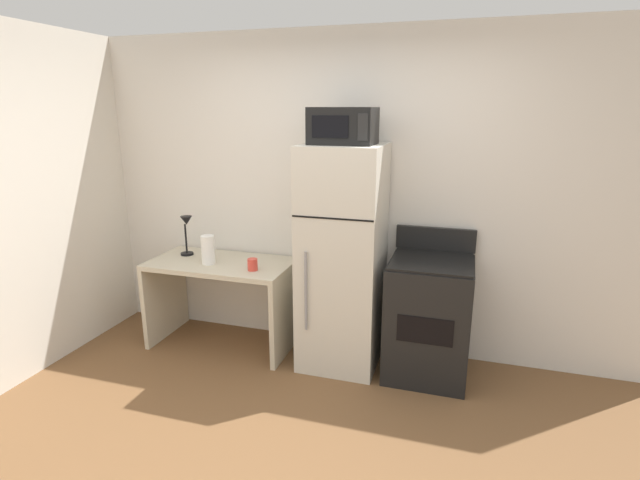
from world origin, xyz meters
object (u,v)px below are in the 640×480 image
object	(u,v)px
microwave	(343,126)
desk	(222,286)
desk_lamp	(186,229)
oven_range	(428,317)
refrigerator	(342,258)
coffee_mug	(253,265)
paper_towel_roll	(208,250)

from	to	relation	value
microwave	desk	bearing A→B (deg)	179.39
desk_lamp	oven_range	world-z (taller)	desk_lamp
desk_lamp	microwave	world-z (taller)	microwave
desk_lamp	refrigerator	xyz separation A→B (m)	(1.41, -0.06, -0.12)
desk	desk_lamp	world-z (taller)	desk_lamp
microwave	oven_range	bearing A→B (deg)	2.47
coffee_mug	microwave	world-z (taller)	microwave
refrigerator	paper_towel_roll	bearing A→B (deg)	-175.43
desk	oven_range	size ratio (longest dim) A/B	1.09
refrigerator	oven_range	size ratio (longest dim) A/B	1.59
desk	refrigerator	distance (m)	1.11
oven_range	coffee_mug	bearing A→B (deg)	-174.01
coffee_mug	refrigerator	world-z (taller)	refrigerator
desk_lamp	paper_towel_roll	world-z (taller)	desk_lamp
paper_towel_roll	coffee_mug	bearing A→B (deg)	-6.40
coffee_mug	microwave	distance (m)	1.29
coffee_mug	desk	bearing A→B (deg)	160.29
desk_lamp	refrigerator	size ratio (longest dim) A/B	0.20
oven_range	microwave	bearing A→B (deg)	-177.53
desk	coffee_mug	world-z (taller)	coffee_mug
paper_towel_roll	oven_range	bearing A→B (deg)	3.10
coffee_mug	paper_towel_roll	bearing A→B (deg)	173.60
desk	desk_lamp	xyz separation A→B (m)	(-0.36, 0.07, 0.46)
refrigerator	oven_range	xyz separation A→B (m)	(0.68, 0.01, -0.41)
desk_lamp	refrigerator	bearing A→B (deg)	-2.61
microwave	refrigerator	bearing A→B (deg)	90.32
refrigerator	oven_range	bearing A→B (deg)	0.68
desk	paper_towel_roll	distance (m)	0.36
desk	oven_range	world-z (taller)	oven_range
coffee_mug	desk_lamp	bearing A→B (deg)	164.19
coffee_mug	oven_range	xyz separation A→B (m)	(1.38, 0.14, -0.33)
oven_range	desk_lamp	bearing A→B (deg)	178.46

